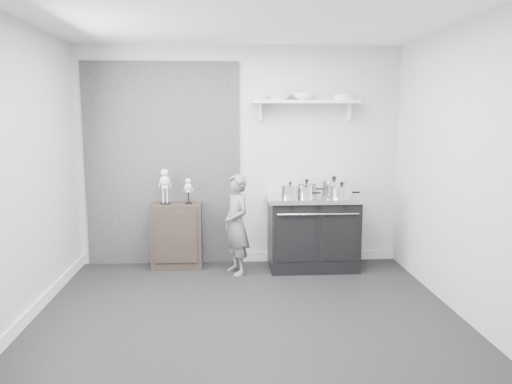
% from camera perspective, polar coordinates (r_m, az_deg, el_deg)
% --- Properties ---
extents(ground, '(4.00, 4.00, 0.00)m').
position_cam_1_polar(ground, '(4.79, -1.12, -14.07)').
color(ground, black).
rests_on(ground, ground).
extents(room_shell, '(4.02, 3.62, 2.71)m').
position_cam_1_polar(room_shell, '(4.57, -2.38, 5.98)').
color(room_shell, '#AFAEAC').
rests_on(room_shell, ground).
extents(wall_shelf, '(1.30, 0.26, 0.24)m').
position_cam_1_polar(wall_shelf, '(6.17, 5.69, 10.13)').
color(wall_shelf, silver).
rests_on(wall_shelf, room_shell).
extents(stove, '(1.12, 0.70, 0.89)m').
position_cam_1_polar(stove, '(6.15, 6.49, -4.52)').
color(stove, black).
rests_on(stove, ground).
extents(side_cabinet, '(0.61, 0.36, 0.79)m').
position_cam_1_polar(side_cabinet, '(6.23, -9.02, -4.91)').
color(side_cabinet, black).
rests_on(side_cabinet, ground).
extents(child, '(0.43, 0.51, 1.18)m').
position_cam_1_polar(child, '(5.85, -2.24, -3.73)').
color(child, slate).
rests_on(child, ground).
extents(pot_front_left, '(0.30, 0.22, 0.19)m').
position_cam_1_polar(pot_front_left, '(5.90, 3.92, 0.10)').
color(pot_front_left, silver).
rests_on(pot_front_left, stove).
extents(pot_back_left, '(0.34, 0.25, 0.19)m').
position_cam_1_polar(pot_back_left, '(6.14, 5.81, 0.41)').
color(pot_back_left, silver).
rests_on(pot_back_left, stove).
extents(pot_back_right, '(0.39, 0.31, 0.23)m').
position_cam_1_polar(pot_back_right, '(6.19, 8.88, 0.54)').
color(pot_back_right, silver).
rests_on(pot_back_right, stove).
extents(pot_front_right, '(0.35, 0.26, 0.20)m').
position_cam_1_polar(pot_front_right, '(5.92, 9.75, 0.03)').
color(pot_front_right, silver).
rests_on(pot_front_right, stove).
extents(pot_front_center, '(0.26, 0.17, 0.16)m').
position_cam_1_polar(pot_front_center, '(5.91, 5.72, -0.04)').
color(pot_front_center, silver).
rests_on(pot_front_center, stove).
extents(skeleton_full, '(0.14, 0.09, 0.49)m').
position_cam_1_polar(skeleton_full, '(6.12, -10.38, 0.95)').
color(skeleton_full, beige).
rests_on(skeleton_full, side_cabinet).
extents(skeleton_torso, '(0.10, 0.06, 0.35)m').
position_cam_1_polar(skeleton_torso, '(6.10, -7.75, 0.33)').
color(skeleton_torso, beige).
rests_on(skeleton_torso, side_cabinet).
extents(bowl_large, '(0.30, 0.30, 0.07)m').
position_cam_1_polar(bowl_large, '(6.12, 2.62, 10.82)').
color(bowl_large, white).
rests_on(bowl_large, wall_shelf).
extents(bowl_small, '(0.26, 0.26, 0.08)m').
position_cam_1_polar(bowl_small, '(6.16, 5.41, 10.80)').
color(bowl_small, white).
rests_on(bowl_small, wall_shelf).
extents(plate_stack, '(0.27, 0.27, 0.06)m').
position_cam_1_polar(plate_stack, '(6.25, 9.99, 10.59)').
color(plate_stack, silver).
rests_on(plate_stack, wall_shelf).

